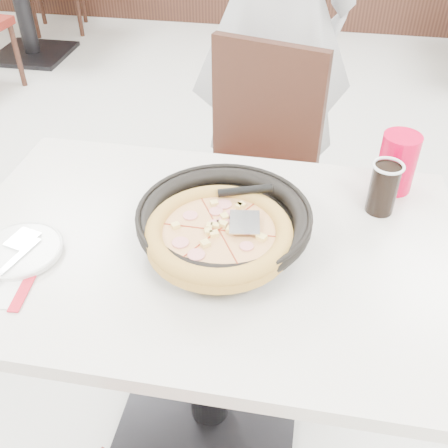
% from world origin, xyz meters
% --- Properties ---
extents(floor, '(7.00, 7.00, 0.00)m').
position_xyz_m(floor, '(0.00, 0.00, 0.00)').
color(floor, '#ACACA8').
rests_on(floor, ground).
extents(main_table, '(1.23, 0.85, 0.75)m').
position_xyz_m(main_table, '(0.07, -0.31, 0.38)').
color(main_table, silver).
rests_on(main_table, floor).
extents(chair_far, '(0.52, 0.52, 0.95)m').
position_xyz_m(chair_far, '(0.08, 0.31, 0.47)').
color(chair_far, black).
rests_on(chair_far, floor).
extents(trivet, '(0.14, 0.14, 0.04)m').
position_xyz_m(trivet, '(0.17, -0.34, 0.77)').
color(trivet, black).
rests_on(trivet, main_table).
extents(pizza_pan, '(0.40, 0.40, 0.01)m').
position_xyz_m(pizza_pan, '(0.12, -0.29, 0.79)').
color(pizza_pan, black).
rests_on(pizza_pan, trivet).
extents(pizza, '(0.34, 0.34, 0.02)m').
position_xyz_m(pizza, '(0.12, -0.35, 0.81)').
color(pizza, '#AF8333').
rests_on(pizza, pizza_pan).
extents(pizza_server, '(0.08, 0.09, 0.00)m').
position_xyz_m(pizza_server, '(0.17, -0.33, 0.84)').
color(pizza_server, silver).
rests_on(pizza_server, pizza).
extents(side_plate, '(0.20, 0.20, 0.01)m').
position_xyz_m(side_plate, '(-0.34, -0.42, 0.76)').
color(side_plate, white).
rests_on(side_plate, napkin).
extents(fork, '(0.06, 0.17, 0.00)m').
position_xyz_m(fork, '(-0.33, -0.47, 0.77)').
color(fork, silver).
rests_on(fork, side_plate).
extents(cola_glass, '(0.07, 0.07, 0.13)m').
position_xyz_m(cola_glass, '(0.49, -0.10, 0.81)').
color(cola_glass, black).
rests_on(cola_glass, main_table).
extents(red_cup, '(0.10, 0.10, 0.16)m').
position_xyz_m(red_cup, '(0.53, 0.01, 0.83)').
color(red_cup, '#C60029').
rests_on(red_cup, main_table).
extents(diner_person, '(0.78, 0.61, 1.90)m').
position_xyz_m(diner_person, '(0.11, 0.86, 0.95)').
color(diner_person, '#AFAFB4').
rests_on(diner_person, floor).
extents(bg_table_left, '(1.20, 0.80, 0.75)m').
position_xyz_m(bg_table_left, '(-1.91, 2.49, 0.38)').
color(bg_table_left, silver).
rests_on(bg_table_left, floor).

